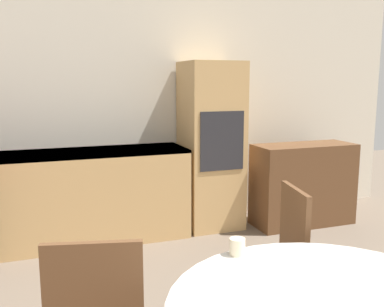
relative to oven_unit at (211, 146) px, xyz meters
name	(u,v)px	position (x,y,z in m)	size (l,w,h in m)	color
wall_back	(125,107)	(-0.85, 0.34, 0.41)	(6.71, 0.05, 2.60)	silver
kitchen_counter	(30,200)	(-1.85, -0.01, -0.42)	(3.02, 0.60, 0.90)	tan
oven_unit	(211,146)	(0.00, 0.00, 0.00)	(0.59, 0.59, 1.77)	tan
sideboard	(303,184)	(0.98, -0.29, -0.44)	(1.12, 0.45, 0.89)	brown
chair_far_right	(278,262)	(-0.48, -2.19, -0.34)	(0.47, 0.47, 0.98)	brown
cup	(237,247)	(-0.89, -2.48, -0.08)	(0.07, 0.07, 0.08)	beige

